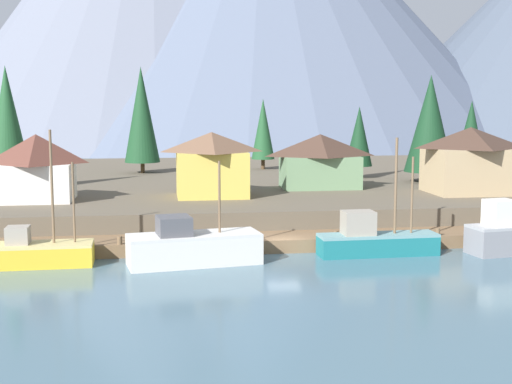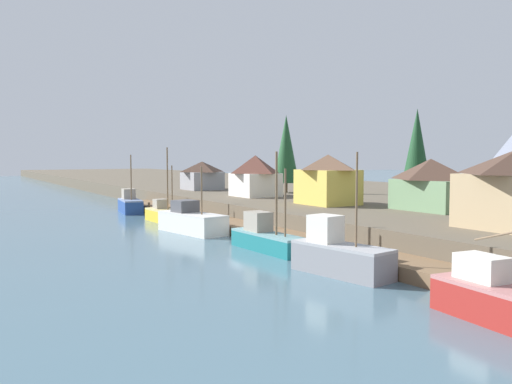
# 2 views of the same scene
# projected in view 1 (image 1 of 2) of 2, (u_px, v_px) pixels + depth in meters

# --- Properties ---
(ground_plane) EXTENTS (400.00, 400.00, 1.00)m
(ground_plane) POSITION_uv_depth(u_px,v_px,m) (250.00, 217.00, 71.46)
(ground_plane) COLOR #476675
(dock) EXTENTS (80.00, 4.00, 1.60)m
(dock) POSITION_uv_depth(u_px,v_px,m) (280.00, 242.00, 53.64)
(dock) COLOR brown
(dock) RESTS_ON ground_plane
(shoreline_bank) EXTENTS (400.00, 56.00, 2.50)m
(shoreline_bank) POSITION_uv_depth(u_px,v_px,m) (237.00, 186.00, 83.03)
(shoreline_bank) COLOR brown
(shoreline_bank) RESTS_ON ground_plane
(mountain_central_peak) EXTENTS (147.81, 147.81, 80.14)m
(mountain_central_peak) POSITION_uv_depth(u_px,v_px,m) (266.00, 0.00, 198.08)
(mountain_central_peak) COLOR slate
(mountain_central_peak) RESTS_ON ground_plane
(fishing_boat_yellow) EXTENTS (7.18, 2.76, 9.34)m
(fishing_boat_yellow) POSITION_uv_depth(u_px,v_px,m) (39.00, 252.00, 47.79)
(fishing_boat_yellow) COLOR gold
(fishing_boat_yellow) RESTS_ON ground_plane
(fishing_boat_white) EXTENTS (9.49, 4.56, 7.16)m
(fishing_boat_white) POSITION_uv_depth(u_px,v_px,m) (192.00, 247.00, 48.22)
(fishing_boat_white) COLOR silver
(fishing_boat_white) RESTS_ON ground_plane
(fishing_boat_teal) EXTENTS (8.88, 2.49, 8.63)m
(fishing_boat_teal) POSITION_uv_depth(u_px,v_px,m) (375.00, 240.00, 51.15)
(fishing_boat_teal) COLOR #196B70
(fishing_boat_teal) RESTS_ON ground_plane
(house_white) EXTENTS (6.45, 5.76, 5.89)m
(house_white) POSITION_uv_depth(u_px,v_px,m) (37.00, 167.00, 61.39)
(house_white) COLOR silver
(house_white) RESTS_ON shoreline_bank
(house_tan) EXTENTS (8.02, 6.66, 6.32)m
(house_tan) POSITION_uv_depth(u_px,v_px,m) (470.00, 159.00, 66.67)
(house_tan) COLOR tan
(house_tan) RESTS_ON shoreline_bank
(house_yellow) EXTENTS (6.75, 5.76, 5.95)m
(house_yellow) POSITION_uv_depth(u_px,v_px,m) (212.00, 164.00, 64.29)
(house_yellow) COLOR gold
(house_yellow) RESTS_ON shoreline_bank
(house_green) EXTENTS (8.08, 4.72, 5.48)m
(house_green) POSITION_uv_depth(u_px,v_px,m) (320.00, 161.00, 70.44)
(house_green) COLOR #6B8E66
(house_green) RESTS_ON shoreline_bank
(conifer_near_left) EXTENTS (3.39, 3.39, 8.88)m
(conifer_near_left) POSITION_uv_depth(u_px,v_px,m) (471.00, 132.00, 83.06)
(conifer_near_left) COLOR #4C3823
(conifer_near_left) RESTS_ON shoreline_bank
(conifer_near_right) EXTENTS (3.11, 3.11, 8.20)m
(conifer_near_right) POSITION_uv_depth(u_px,v_px,m) (359.00, 136.00, 79.69)
(conifer_near_right) COLOR #4C3823
(conifer_near_right) RESTS_ON shoreline_bank
(conifer_mid_left) EXTENTS (3.00, 3.00, 9.14)m
(conifer_mid_left) POSITION_uv_depth(u_px,v_px,m) (263.00, 129.00, 90.12)
(conifer_mid_left) COLOR #4C3823
(conifer_mid_left) RESTS_ON shoreline_bank
(conifer_mid_right) EXTENTS (5.30, 5.30, 11.60)m
(conifer_mid_right) POSITION_uv_depth(u_px,v_px,m) (430.00, 124.00, 75.34)
(conifer_mid_right) COLOR #4C3823
(conifer_mid_right) RESTS_ON shoreline_bank
(conifer_back_left) EXTENTS (4.32, 4.32, 12.99)m
(conifer_back_left) POSITION_uv_depth(u_px,v_px,m) (142.00, 115.00, 85.07)
(conifer_back_left) COLOR #4C3823
(conifer_back_left) RESTS_ON shoreline_bank
(conifer_back_right) EXTENTS (4.10, 4.10, 12.25)m
(conifer_back_right) POSITION_uv_depth(u_px,v_px,m) (7.00, 120.00, 68.26)
(conifer_back_right) COLOR #4C3823
(conifer_back_right) RESTS_ON shoreline_bank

